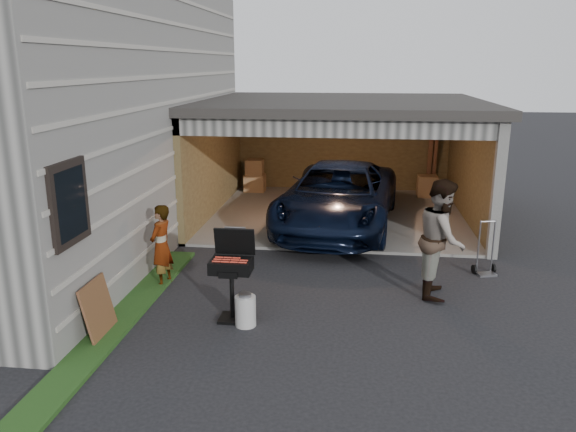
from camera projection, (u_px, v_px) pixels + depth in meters
name	position (u px, v px, depth m)	size (l,w,h in m)	color
ground	(270.00, 328.00, 8.21)	(80.00, 80.00, 0.00)	black
house	(21.00, 111.00, 12.03)	(7.00, 11.00, 5.50)	#474744
groundcover_strip	(93.00, 350.00, 7.51)	(0.50, 8.00, 0.06)	#193814
garage	(340.00, 140.00, 14.13)	(6.80, 6.30, 2.90)	#605E59
minivan	(338.00, 199.00, 12.90)	(2.41, 5.23, 1.45)	black
woman	(161.00, 246.00, 9.62)	(0.52, 0.34, 1.44)	silver
man	(442.00, 238.00, 9.14)	(0.95, 0.74, 1.96)	#51261F
bbq_grill	(232.00, 268.00, 8.29)	(0.61, 0.54, 1.36)	black
propane_tank	(245.00, 311.00, 8.22)	(0.31, 0.31, 0.46)	silver
plywood_panel	(98.00, 310.00, 7.85)	(0.04, 0.74, 0.83)	#54381D
hand_truck	(485.00, 264.00, 10.26)	(0.45, 0.39, 1.01)	gray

